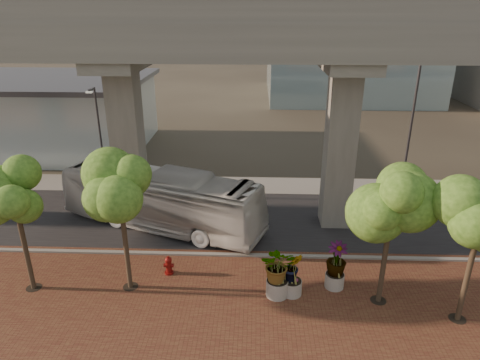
{
  "coord_description": "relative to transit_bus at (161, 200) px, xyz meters",
  "views": [
    {
      "loc": [
        1.28,
        -21.07,
        12.14
      ],
      "look_at": [
        0.45,
        0.5,
        3.3
      ],
      "focal_mm": 32.0,
      "sensor_mm": 36.0,
      "label": 1
    }
  ],
  "objects": [
    {
      "name": "planter_left",
      "position": [
        7.14,
        -6.25,
        -0.34
      ],
      "size": [
        1.97,
        1.97,
        2.16
      ],
      "color": "#A7A297",
      "rests_on": "ground"
    },
    {
      "name": "far_sidewalk",
      "position": [
        4.14,
        6.31,
        -1.68
      ],
      "size": [
        90.0,
        3.0,
        0.06
      ],
      "primitive_type": "cube",
      "color": "gray",
      "rests_on": "ground"
    },
    {
      "name": "street_tree_far_east",
      "position": [
        13.91,
        -7.67,
        2.88
      ],
      "size": [
        3.19,
        3.19,
        6.01
      ],
      "color": "#453827",
      "rests_on": "ground"
    },
    {
      "name": "brick_plaza",
      "position": [
        4.14,
        -9.19,
        -1.68
      ],
      "size": [
        70.0,
        13.0,
        0.06
      ],
      "primitive_type": "cube",
      "color": "brown",
      "rests_on": "ground"
    },
    {
      "name": "street_tree_far_west",
      "position": [
        -4.72,
        -6.27,
        2.94
      ],
      "size": [
        3.31,
        3.31,
        6.12
      ],
      "color": "#453827",
      "rests_on": "ground"
    },
    {
      "name": "transit_bus",
      "position": [
        0.0,
        0.0,
        0.0
      ],
      "size": [
        12.48,
        7.16,
        3.42
      ],
      "primitive_type": "imported",
      "rotation": [
        0.0,
        0.0,
        1.2
      ],
      "color": "silver",
      "rests_on": "ground"
    },
    {
      "name": "curb_strip",
      "position": [
        4.14,
        -3.19,
        -1.63
      ],
      "size": [
        70.0,
        0.25,
        0.16
      ],
      "primitive_type": "cube",
      "color": "gray",
      "rests_on": "ground"
    },
    {
      "name": "fire_hydrant",
      "position": [
        1.31,
        -4.89,
        -1.19
      ],
      "size": [
        0.48,
        0.43,
        0.95
      ],
      "color": "#670D0B",
      "rests_on": "ground"
    },
    {
      "name": "street_tree_near_east",
      "position": [
        10.94,
        -6.59,
        3.04
      ],
      "size": [
        3.97,
        3.97,
        6.52
      ],
      "color": "#453827",
      "rests_on": "ground"
    },
    {
      "name": "transit_viaduct",
      "position": [
        4.14,
        0.81,
        5.58
      ],
      "size": [
        72.0,
        5.6,
        12.4
      ],
      "color": "gray",
      "rests_on": "ground"
    },
    {
      "name": "planter_right",
      "position": [
        9.14,
        -5.65,
        -0.26
      ],
      "size": [
        2.15,
        2.15,
        2.3
      ],
      "color": "gray",
      "rests_on": "ground"
    },
    {
      "name": "asphalt_road",
      "position": [
        4.14,
        0.81,
        -1.69
      ],
      "size": [
        90.0,
        8.0,
        0.04
      ],
      "primitive_type": "cube",
      "color": "black",
      "rests_on": "ground"
    },
    {
      "name": "street_tree_near_west",
      "position": [
        -0.28,
        -6.02,
        3.09
      ],
      "size": [
        3.69,
        3.69,
        6.45
      ],
      "color": "#453827",
      "rests_on": "ground"
    },
    {
      "name": "station_pavilion",
      "position": [
        -15.86,
        14.81,
        1.51
      ],
      "size": [
        23.0,
        13.0,
        6.3
      ],
      "color": "silver",
      "rests_on": "ground"
    },
    {
      "name": "planter_front",
      "position": [
        6.47,
        -6.37,
        -0.17
      ],
      "size": [
        2.21,
        2.21,
        2.44
      ],
      "color": "gray",
      "rests_on": "ground"
    },
    {
      "name": "streetlamp_west",
      "position": [
        -4.75,
        4.21,
        2.59
      ],
      "size": [
        0.36,
        1.07,
        7.37
      ],
      "color": "#323137",
      "rests_on": "ground"
    },
    {
      "name": "ground",
      "position": [
        4.14,
        -1.19,
        -1.71
      ],
      "size": [
        160.0,
        160.0,
        0.0
      ],
      "primitive_type": "plane",
      "color": "#342E26",
      "rests_on": "ground"
    },
    {
      "name": "streetlamp_east",
      "position": [
        15.36,
        4.68,
        3.67
      ],
      "size": [
        0.46,
        1.34,
        9.22
      ],
      "color": "#302F35",
      "rests_on": "ground"
    }
  ]
}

